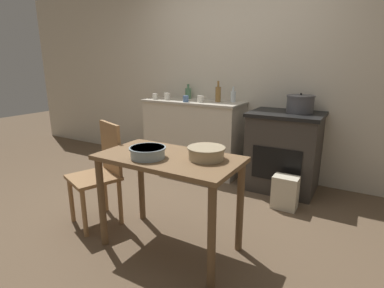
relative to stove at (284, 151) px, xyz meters
name	(u,v)px	position (x,y,z in m)	size (l,w,h in m)	color
ground_plane	(169,216)	(-0.76, -1.25, -0.46)	(14.00, 14.00, 0.00)	brown
wall_back	(236,76)	(-0.76, 0.34, 0.82)	(8.00, 0.07, 2.55)	beige
counter_cabinet	(193,135)	(-1.24, 0.05, 0.02)	(1.36, 0.54, 0.96)	beige
stove	(284,151)	(0.00, 0.00, 0.00)	(0.80, 0.65, 0.91)	#38332D
work_table	(169,173)	(-0.47, -1.65, 0.18)	(1.08, 0.58, 0.77)	brown
chair	(101,171)	(-1.25, -1.62, 0.04)	(0.51, 0.51, 0.93)	#997047
flour_sack	(285,192)	(0.16, -0.50, -0.28)	(0.25, 0.17, 0.34)	beige
stock_pot	(300,104)	(0.12, 0.07, 0.55)	(0.30, 0.30, 0.22)	#4C4C51
mixing_bowl_large	(206,152)	(-0.19, -1.57, 0.36)	(0.28, 0.28, 0.09)	tan
mixing_bowl_small	(148,152)	(-0.58, -1.76, 0.36)	(0.27, 0.27, 0.08)	#93A8B2
bottle_far_left	(233,96)	(-0.72, 0.16, 0.58)	(0.07, 0.07, 0.20)	silver
bottle_left	(218,94)	(-0.90, 0.09, 0.61)	(0.07, 0.07, 0.26)	olive
bottle_mid_left	(188,93)	(-1.42, 0.22, 0.58)	(0.08, 0.08, 0.20)	#517F5B
cup_center_left	(201,99)	(-1.07, -0.05, 0.55)	(0.09, 0.09, 0.09)	silver
cup_center	(155,96)	(-1.77, -0.09, 0.54)	(0.07, 0.07, 0.08)	silver
cup_center_right	(167,96)	(-1.59, -0.06, 0.55)	(0.08, 0.08, 0.09)	silver
cup_mid_right	(186,99)	(-1.25, -0.13, 0.54)	(0.07, 0.07, 0.08)	#4C6B99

